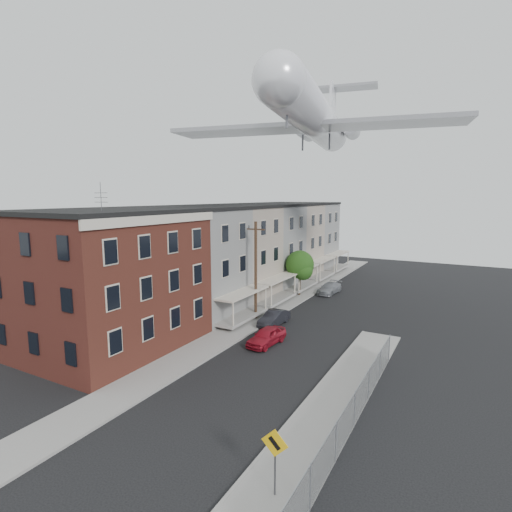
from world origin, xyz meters
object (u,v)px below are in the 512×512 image
at_px(utility_pole, 256,269).
at_px(street_tree, 301,266).
at_px(warning_sign, 275,452).
at_px(car_far, 329,288).
at_px(car_mid, 274,318).
at_px(airplane, 316,119).
at_px(car_near, 266,336).

height_order(utility_pole, street_tree, utility_pole).
xyz_separation_m(warning_sign, street_tree, (-10.87, 28.95, 1.57)).
bearing_deg(utility_pole, car_far, 77.29).
height_order(car_mid, airplane, airplane).
relative_size(warning_sign, car_far, 0.65).
relative_size(utility_pole, car_near, 2.30).
relative_size(utility_pole, street_tree, 1.73).
relative_size(street_tree, airplane, 0.17).
relative_size(utility_pole, airplane, 0.30).
bearing_deg(car_far, warning_sign, -70.82).
bearing_deg(airplane, car_near, -87.29).
bearing_deg(street_tree, car_mid, -79.81).
distance_m(car_mid, car_far, 13.43).
relative_size(car_near, car_mid, 1.01).
distance_m(car_near, airplane, 20.94).
distance_m(car_near, car_mid, 4.76).
bearing_deg(street_tree, warning_sign, -69.42).
bearing_deg(airplane, warning_sign, -72.30).
bearing_deg(street_tree, utility_pole, -91.89).
xyz_separation_m(car_far, airplane, (0.42, -6.88, 17.83)).
bearing_deg(street_tree, car_near, -77.10).
xyz_separation_m(street_tree, airplane, (2.95, -4.13, 15.00)).
bearing_deg(warning_sign, car_near, 118.23).
distance_m(warning_sign, car_near, 15.69).
xyz_separation_m(street_tree, car_mid, (1.92, -10.66, -2.81)).
bearing_deg(warning_sign, street_tree, 110.58).
distance_m(utility_pole, airplane, 15.30).
distance_m(street_tree, car_near, 15.80).
relative_size(utility_pole, car_far, 2.09).
height_order(warning_sign, airplane, airplane).
distance_m(warning_sign, car_far, 32.80).
bearing_deg(street_tree, car_far, 47.38).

